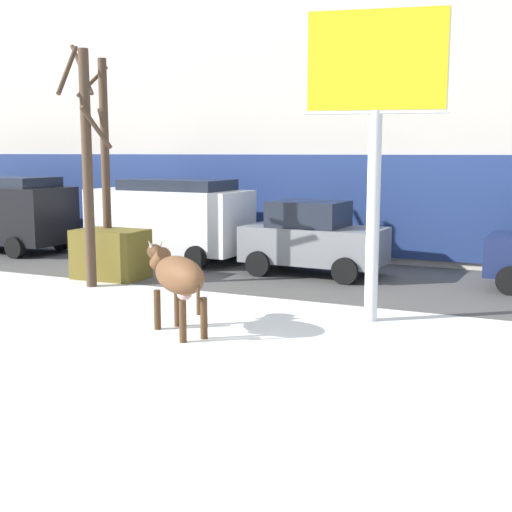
% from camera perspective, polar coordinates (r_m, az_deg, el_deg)
% --- Properties ---
extents(ground_plane, '(120.00, 120.00, 0.00)m').
position_cam_1_polar(ground_plane, '(10.02, -5.91, -9.19)').
color(ground_plane, white).
extents(road_strip, '(60.00, 5.60, 0.01)m').
position_cam_1_polar(road_strip, '(16.80, 7.46, -1.87)').
color(road_strip, '#514F4C').
rests_on(road_strip, ground).
extents(building_facade, '(44.00, 6.10, 13.00)m').
position_cam_1_polar(building_facade, '(22.16, 12.34, 17.39)').
color(building_facade, beige).
rests_on(building_facade, ground).
extents(cow_brown, '(1.82, 1.36, 1.54)m').
position_cam_1_polar(cow_brown, '(11.58, -6.61, -1.69)').
color(cow_brown, brown).
rests_on(cow_brown, ground).
extents(billboard, '(2.50, 0.74, 5.56)m').
position_cam_1_polar(billboard, '(12.43, 10.08, 14.32)').
color(billboard, silver).
rests_on(billboard, ground).
extents(car_black_van, '(4.66, 2.24, 2.32)m').
position_cam_1_polar(car_black_van, '(22.59, -20.53, 3.52)').
color(car_black_van, black).
rests_on(car_black_van, ground).
extents(car_white_van, '(4.66, 2.24, 2.32)m').
position_cam_1_polar(car_white_van, '(19.40, -7.27, 3.24)').
color(car_white_van, white).
rests_on(car_white_van, ground).
extents(car_grey_hatchback, '(3.56, 2.02, 1.86)m').
position_cam_1_polar(car_grey_hatchback, '(17.13, 4.79, 1.50)').
color(car_grey_hatchback, slate).
rests_on(car_grey_hatchback, ground).
extents(bare_tree_left_lot, '(1.08, 1.06, 5.45)m').
position_cam_1_polar(bare_tree_left_lot, '(15.88, -13.98, 7.60)').
color(bare_tree_left_lot, '#4C3828').
rests_on(bare_tree_left_lot, ground).
extents(bare_tree_far_back, '(1.03, 1.35, 5.63)m').
position_cam_1_polar(bare_tree_far_back, '(17.27, -12.66, 7.84)').
color(bare_tree_far_back, '#4C3828').
rests_on(bare_tree_far_back, ground).
extents(dumpster, '(1.73, 1.14, 1.20)m').
position_cam_1_polar(dumpster, '(16.99, -12.09, 0.16)').
color(dumpster, brown).
rests_on(dumpster, ground).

